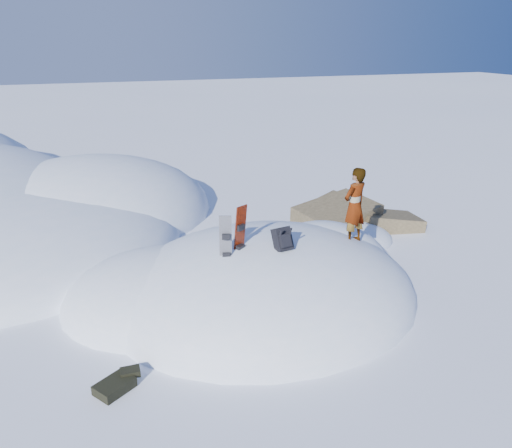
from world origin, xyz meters
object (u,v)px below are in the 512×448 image
object	(u,v)px
snowboard_dark	(226,248)
backpack	(283,239)
snowboard_red	(240,239)
person	(355,206)

from	to	relation	value
snowboard_dark	backpack	distance (m)	1.18
snowboard_red	backpack	xyz separation A→B (m)	(0.82, -0.35, 0.03)
backpack	person	xyz separation A→B (m)	(1.98, 0.59, 0.32)
person	backpack	bearing A→B (deg)	-4.66
snowboard_red	backpack	world-z (taller)	snowboard_red
snowboard_dark	person	size ratio (longest dim) A/B	0.76
person	snowboard_red	bearing A→B (deg)	-16.31
backpack	person	bearing A→B (deg)	6.29
snowboard_red	person	size ratio (longest dim) A/B	0.86
snowboard_dark	person	bearing A→B (deg)	25.47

